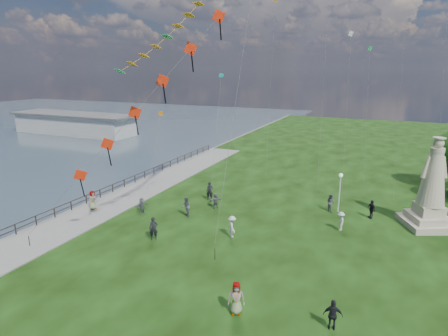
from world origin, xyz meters
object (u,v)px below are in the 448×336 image
at_px(person_4, 236,298).
at_px(person_8, 341,221).
at_px(person_3, 333,315).
at_px(person_5, 142,206).
at_px(person_7, 331,202).
at_px(person_10, 93,201).
at_px(person_2, 232,226).
at_px(person_9, 371,209).
at_px(pier_pavilion, 74,123).
at_px(person_6, 210,191).
at_px(lamppost, 340,184).
at_px(person_11, 216,201).
at_px(person_0, 154,229).
at_px(statue, 431,194).
at_px(person_1, 186,207).

height_order(person_4, person_8, person_4).
height_order(person_3, person_5, person_3).
relative_size(person_7, person_10, 0.92).
height_order(person_2, person_9, person_2).
relative_size(pier_pavilion, person_2, 16.67).
relative_size(person_2, person_7, 1.04).
distance_m(person_4, person_6, 19.06).
bearing_deg(person_5, lamppost, -46.07).
xyz_separation_m(person_4, person_6, (-9.68, 16.42, -0.01)).
distance_m(person_2, person_9, 13.53).
height_order(person_7, person_11, person_7).
bearing_deg(pier_pavilion, person_10, -43.00).
bearing_deg(person_0, person_6, 59.67).
bearing_deg(statue, person_3, -132.92).
bearing_deg(person_0, lamppost, 13.15).
distance_m(person_1, person_7, 13.92).
bearing_deg(person_1, statue, 67.39).
relative_size(person_1, person_3, 1.10).
relative_size(pier_pavilion, person_11, 19.57).
height_order(person_0, person_8, person_0).
bearing_deg(statue, person_4, -145.70).
bearing_deg(statue, person_9, 154.90).
distance_m(person_5, person_8, 18.13).
distance_m(pier_pavilion, person_4, 71.42).
bearing_deg(person_1, person_7, 79.32).
height_order(person_6, person_10, person_6).
bearing_deg(person_11, lamppost, 147.49).
height_order(person_1, person_8, person_1).
bearing_deg(person_3, person_9, -104.64).
height_order(pier_pavilion, person_3, pier_pavilion).
bearing_deg(statue, person_10, 171.78).
xyz_separation_m(person_8, person_10, (-22.67, -4.92, 0.11)).
height_order(person_6, person_8, person_6).
distance_m(lamppost, person_0, 17.80).
relative_size(person_0, person_6, 0.99).
height_order(person_0, person_6, person_6).
relative_size(statue, person_4, 4.05).
bearing_deg(person_3, lamppost, -94.92).
height_order(person_4, person_11, person_4).
bearing_deg(person_7, pier_pavilion, 16.00).
relative_size(statue, person_3, 4.56).
height_order(person_3, person_11, person_3).
distance_m(person_3, person_11, 19.04).
bearing_deg(person_8, person_3, -9.48).
bearing_deg(statue, person_6, 159.50).
xyz_separation_m(person_0, person_2, (5.54, 3.07, -0.06)).
relative_size(person_4, person_5, 1.24).
distance_m(statue, person_5, 25.83).
xyz_separation_m(person_4, person_9, (6.11, 18.02, -0.10)).
distance_m(person_5, person_7, 18.12).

